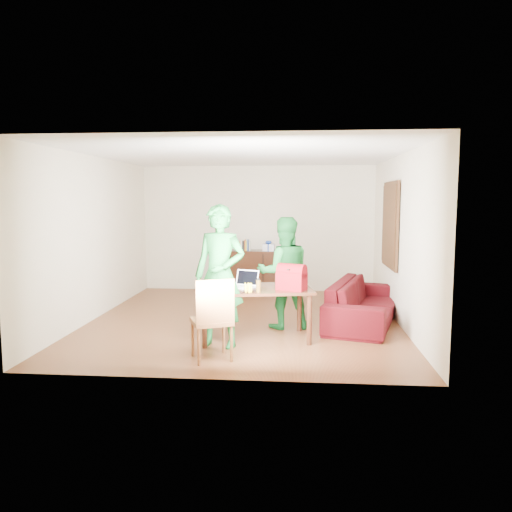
# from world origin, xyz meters

# --- Properties ---
(room) EXTENTS (5.20, 5.70, 2.90)m
(room) POSITION_xyz_m (0.01, 0.13, 1.31)
(room) COLOR #482112
(room) RESTS_ON ground
(table) EXTENTS (1.73, 1.17, 0.74)m
(table) POSITION_xyz_m (0.27, -1.11, 0.65)
(table) COLOR black
(table) RESTS_ON ground
(chair) EXTENTS (0.61, 0.60, 1.04)m
(chair) POSITION_xyz_m (-0.18, -2.06, 0.30)
(chair) COLOR brown
(chair) RESTS_ON ground
(person_near) EXTENTS (0.79, 0.60, 1.93)m
(person_near) POSITION_xyz_m (-0.16, -1.48, 0.97)
(person_near) COLOR #135821
(person_near) RESTS_ON ground
(person_far) EXTENTS (0.94, 0.80, 1.72)m
(person_far) POSITION_xyz_m (0.67, -0.42, 0.86)
(person_far) COLOR #166527
(person_far) RESTS_ON ground
(laptop) EXTENTS (0.40, 0.34, 0.24)m
(laptop) POSITION_xyz_m (0.10, -1.13, 0.79)
(laptop) COLOR white
(laptop) RESTS_ON table
(bananas) EXTENTS (0.16, 0.13, 0.05)m
(bananas) POSITION_xyz_m (0.22, -1.51, 0.77)
(bananas) COLOR gold
(bananas) RESTS_ON table
(bottle) EXTENTS (0.07, 0.07, 0.19)m
(bottle) POSITION_xyz_m (0.35, -1.42, 0.84)
(bottle) COLOR #513612
(bottle) RESTS_ON table
(red_bag) EXTENTS (0.45, 0.36, 0.29)m
(red_bag) POSITION_xyz_m (0.80, -1.22, 0.89)
(red_bag) COLOR #6F070A
(red_bag) RESTS_ON table
(sofa) EXTENTS (1.52, 2.48, 0.68)m
(sofa) POSITION_xyz_m (1.95, -0.02, 0.34)
(sofa) COLOR #400A08
(sofa) RESTS_ON ground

